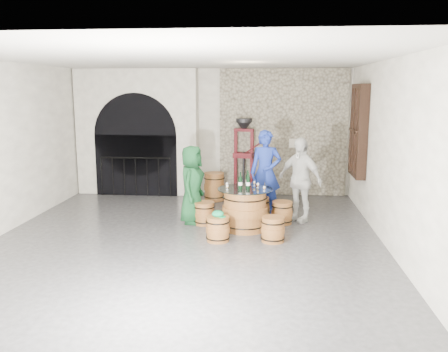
# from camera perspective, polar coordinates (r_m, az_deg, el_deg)

# --- Properties ---
(ground) EXTENTS (8.00, 8.00, 0.00)m
(ground) POSITION_cam_1_polar(r_m,az_deg,el_deg) (8.68, -4.51, -7.66)
(ground) COLOR #2F2F32
(ground) RESTS_ON ground
(wall_back) EXTENTS (8.00, 0.00, 8.00)m
(wall_back) POSITION_cam_1_polar(r_m,az_deg,el_deg) (12.26, -1.39, 5.33)
(wall_back) COLOR silver
(wall_back) RESTS_ON ground
(wall_front) EXTENTS (8.00, 0.00, 8.00)m
(wall_front) POSITION_cam_1_polar(r_m,az_deg,el_deg) (4.51, -13.59, -3.90)
(wall_front) COLOR silver
(wall_front) RESTS_ON ground
(wall_right) EXTENTS (0.00, 8.00, 8.00)m
(wall_right) POSITION_cam_1_polar(r_m,az_deg,el_deg) (8.45, 19.43, 2.41)
(wall_right) COLOR silver
(wall_right) RESTS_ON ground
(ceiling) EXTENTS (8.00, 8.00, 0.00)m
(ceiling) POSITION_cam_1_polar(r_m,az_deg,el_deg) (8.27, -4.83, 13.92)
(ceiling) COLOR beige
(ceiling) RESTS_ON wall_back
(stone_facing_panel) EXTENTS (3.20, 0.12, 3.18)m
(stone_facing_panel) POSITION_cam_1_polar(r_m,az_deg,el_deg) (12.12, 7.09, 5.19)
(stone_facing_panel) COLOR #9E967E
(stone_facing_panel) RESTS_ON ground
(arched_opening) EXTENTS (3.10, 0.60, 3.19)m
(arched_opening) POSITION_cam_1_polar(r_m,az_deg,el_deg) (12.38, -10.34, 5.13)
(arched_opening) COLOR silver
(arched_opening) RESTS_ON ground
(shuttered_window) EXTENTS (0.23, 1.10, 2.00)m
(shuttered_window) POSITION_cam_1_polar(r_m,az_deg,el_deg) (10.74, 15.83, 5.28)
(shuttered_window) COLOR black
(shuttered_window) RESTS_ON wall_right
(barrel_table) EXTENTS (1.06, 1.06, 0.81)m
(barrel_table) POSITION_cam_1_polar(r_m,az_deg,el_deg) (9.17, 2.53, -4.03)
(barrel_table) COLOR brown
(barrel_table) RESTS_ON ground
(barrel_stool_left) EXTENTS (0.44, 0.44, 0.46)m
(barrel_stool_left) POSITION_cam_1_polar(r_m,az_deg,el_deg) (9.57, -2.37, -4.50)
(barrel_stool_left) COLOR brown
(barrel_stool_left) RESTS_ON ground
(barrel_stool_far) EXTENTS (0.44, 0.44, 0.46)m
(barrel_stool_far) POSITION_cam_1_polar(r_m,az_deg,el_deg) (10.02, 4.27, -3.84)
(barrel_stool_far) COLOR brown
(barrel_stool_far) RESTS_ON ground
(barrel_stool_right) EXTENTS (0.44, 0.44, 0.46)m
(barrel_stool_right) POSITION_cam_1_polar(r_m,az_deg,el_deg) (9.69, 7.00, -4.39)
(barrel_stool_right) COLOR brown
(barrel_stool_right) RESTS_ON ground
(barrel_stool_near_right) EXTENTS (0.44, 0.44, 0.46)m
(barrel_stool_near_right) POSITION_cam_1_polar(r_m,az_deg,el_deg) (8.54, 5.90, -6.40)
(barrel_stool_near_right) COLOR brown
(barrel_stool_near_right) RESTS_ON ground
(barrel_stool_near_left) EXTENTS (0.44, 0.44, 0.46)m
(barrel_stool_near_left) POSITION_cam_1_polar(r_m,az_deg,el_deg) (8.53, -0.75, -6.38)
(barrel_stool_near_left) COLOR brown
(barrel_stool_near_left) RESTS_ON ground
(green_cap) EXTENTS (0.25, 0.21, 0.12)m
(green_cap) POSITION_cam_1_polar(r_m,az_deg,el_deg) (8.45, -0.73, -4.59)
(green_cap) COLOR #0B8047
(green_cap) RESTS_ON barrel_stool_near_left
(person_green) EXTENTS (0.61, 0.84, 1.58)m
(person_green) POSITION_cam_1_polar(r_m,az_deg,el_deg) (9.57, -3.88, -1.04)
(person_green) COLOR #113C1D
(person_green) RESTS_ON ground
(person_blue) EXTENTS (0.68, 0.46, 1.83)m
(person_blue) POSITION_cam_1_polar(r_m,az_deg,el_deg) (10.24, 5.02, 0.42)
(person_blue) COLOR navy
(person_blue) RESTS_ON ground
(person_white) EXTENTS (1.06, 0.97, 1.74)m
(person_white) POSITION_cam_1_polar(r_m,az_deg,el_deg) (9.79, 9.09, -0.43)
(person_white) COLOR beige
(person_white) RESTS_ON ground
(wine_bottle_left) EXTENTS (0.08, 0.08, 0.32)m
(wine_bottle_left) POSITION_cam_1_polar(r_m,az_deg,el_deg) (9.03, 1.98, -0.74)
(wine_bottle_left) COLOR black
(wine_bottle_left) RESTS_ON barrel_table
(wine_bottle_center) EXTENTS (0.08, 0.08, 0.32)m
(wine_bottle_center) POSITION_cam_1_polar(r_m,az_deg,el_deg) (9.03, 2.91, -0.75)
(wine_bottle_center) COLOR black
(wine_bottle_center) RESTS_ON barrel_table
(wine_bottle_right) EXTENTS (0.08, 0.08, 0.32)m
(wine_bottle_right) POSITION_cam_1_polar(r_m,az_deg,el_deg) (9.23, 2.86, -0.50)
(wine_bottle_right) COLOR black
(wine_bottle_right) RESTS_ON barrel_table
(tasting_glass_a) EXTENTS (0.05, 0.05, 0.10)m
(tasting_glass_a) POSITION_cam_1_polar(r_m,az_deg,el_deg) (8.94, 0.40, -1.38)
(tasting_glass_a) COLOR #C67D26
(tasting_glass_a) RESTS_ON barrel_table
(tasting_glass_b) EXTENTS (0.05, 0.05, 0.10)m
(tasting_glass_b) POSITION_cam_1_polar(r_m,az_deg,el_deg) (9.15, 4.10, -1.14)
(tasting_glass_b) COLOR #C67D26
(tasting_glass_b) RESTS_ON barrel_table
(tasting_glass_c) EXTENTS (0.05, 0.05, 0.10)m
(tasting_glass_c) POSITION_cam_1_polar(r_m,az_deg,el_deg) (9.32, 2.07, -0.90)
(tasting_glass_c) COLOR #C67D26
(tasting_glass_c) RESTS_ON barrel_table
(tasting_glass_d) EXTENTS (0.05, 0.05, 0.10)m
(tasting_glass_d) POSITION_cam_1_polar(r_m,az_deg,el_deg) (9.32, 3.65, -0.92)
(tasting_glass_d) COLOR #C67D26
(tasting_glass_d) RESTS_ON barrel_table
(tasting_glass_e) EXTENTS (0.05, 0.05, 0.10)m
(tasting_glass_e) POSITION_cam_1_polar(r_m,az_deg,el_deg) (8.86, 4.87, -1.53)
(tasting_glass_e) COLOR #C67D26
(tasting_glass_e) RESTS_ON barrel_table
(tasting_glass_f) EXTENTS (0.05, 0.05, 0.10)m
(tasting_glass_f) POSITION_cam_1_polar(r_m,az_deg,el_deg) (9.16, 0.36, -1.09)
(tasting_glass_f) COLOR #C67D26
(tasting_glass_f) RESTS_ON barrel_table
(side_barrel) EXTENTS (0.52, 0.52, 0.69)m
(side_barrel) POSITION_cam_1_polar(r_m,az_deg,el_deg) (11.56, -1.18, -1.29)
(side_barrel) COLOR brown
(side_barrel) RESTS_ON ground
(corking_press) EXTENTS (0.83, 0.54, 1.97)m
(corking_press) POSITION_cam_1_polar(r_m,az_deg,el_deg) (11.83, 2.40, 2.94)
(corking_press) COLOR #4E0D14
(corking_press) RESTS_ON ground
(control_box) EXTENTS (0.18, 0.10, 0.22)m
(control_box) POSITION_cam_1_polar(r_m,az_deg,el_deg) (12.07, 8.27, 3.95)
(control_box) COLOR silver
(control_box) RESTS_ON wall_back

